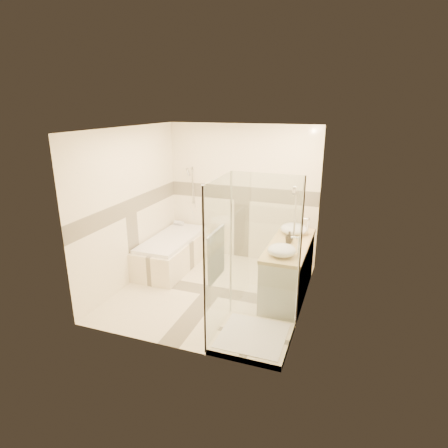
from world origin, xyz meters
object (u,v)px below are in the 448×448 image
(shower_enclosure, at_px, (246,300))
(vessel_sink_far, at_px, (282,250))
(vessel_sink_near, at_px, (294,229))
(amenity_bottle_b, at_px, (289,237))
(bathtub, at_px, (173,250))
(amenity_bottle_a, at_px, (289,238))
(vanity, at_px, (288,269))

(shower_enclosure, height_order, vessel_sink_far, shower_enclosure)
(vessel_sink_near, relative_size, amenity_bottle_b, 2.65)
(bathtub, distance_m, vessel_sink_near, 2.22)
(amenity_bottle_a, bearing_deg, vanity, 2.26)
(vanity, height_order, vessel_sink_far, vessel_sink_far)
(amenity_bottle_b, bearing_deg, vanity, -68.36)
(vessel_sink_near, bearing_deg, bathtub, -178.00)
(vessel_sink_far, height_order, amenity_bottle_b, amenity_bottle_b)
(bathtub, height_order, vessel_sink_far, vessel_sink_far)
(vanity, relative_size, amenity_bottle_b, 10.09)
(vanity, relative_size, amenity_bottle_a, 9.91)
(bathtub, bearing_deg, shower_enclosure, -41.10)
(shower_enclosure, bearing_deg, bathtub, 138.90)
(vanity, xyz_separation_m, vessel_sink_near, (-0.02, 0.42, 0.51))
(shower_enclosure, relative_size, vessel_sink_far, 5.17)
(vessel_sink_far, bearing_deg, bathtub, 157.80)
(vessel_sink_far, relative_size, amenity_bottle_a, 2.41)
(shower_enclosure, relative_size, amenity_bottle_a, 12.48)
(shower_enclosure, height_order, amenity_bottle_a, shower_enclosure)
(vanity, distance_m, amenity_bottle_b, 0.51)
(bathtub, bearing_deg, vessel_sink_near, 2.00)
(vessel_sink_near, bearing_deg, shower_enclosure, -99.14)
(shower_enclosure, xyz_separation_m, vessel_sink_near, (0.27, 1.69, 0.43))
(amenity_bottle_a, bearing_deg, vessel_sink_near, 90.00)
(vessel_sink_far, bearing_deg, shower_enclosure, -109.95)
(shower_enclosure, xyz_separation_m, vessel_sink_far, (0.27, 0.75, 0.42))
(bathtub, height_order, vanity, vanity)
(amenity_bottle_a, bearing_deg, vessel_sink_far, -90.00)
(vessel_sink_near, height_order, amenity_bottle_a, vessel_sink_near)
(shower_enclosure, distance_m, vessel_sink_near, 1.77)
(vessel_sink_near, relative_size, amenity_bottle_a, 2.60)
(amenity_bottle_a, distance_m, amenity_bottle_b, 0.05)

